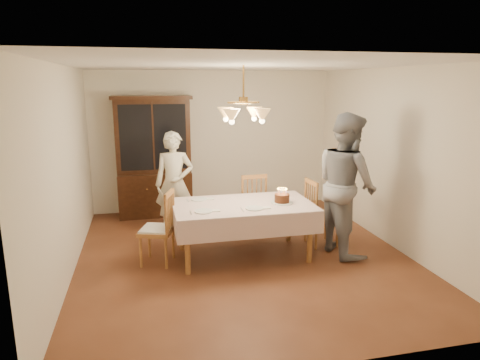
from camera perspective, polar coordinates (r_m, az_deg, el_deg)
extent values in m
plane|color=#592C19|center=(6.12, 0.42, -10.05)|extent=(5.00, 5.00, 0.00)
plane|color=white|center=(5.64, 0.47, 15.09)|extent=(5.00, 5.00, 0.00)
plane|color=silver|center=(8.16, -3.62, 5.21)|extent=(4.50, 0.00, 4.50)
plane|color=silver|center=(3.43, 10.16, -5.70)|extent=(4.50, 0.00, 4.50)
plane|color=silver|center=(5.67, -22.28, 0.90)|extent=(0.00, 5.00, 5.00)
plane|color=silver|center=(6.62, 19.78, 2.70)|extent=(0.00, 5.00, 5.00)
cube|color=brown|center=(5.87, 0.44, -3.47)|extent=(1.80, 1.00, 0.04)
cube|color=beige|center=(5.86, 0.44, -3.24)|extent=(1.90, 1.10, 0.01)
cylinder|color=brown|center=(5.47, -7.03, -8.96)|extent=(0.07, 0.07, 0.71)
cylinder|color=brown|center=(5.85, 9.31, -7.58)|extent=(0.07, 0.07, 0.71)
cylinder|color=brown|center=(6.26, -7.84, -6.15)|extent=(0.07, 0.07, 0.71)
cylinder|color=brown|center=(6.59, 6.57, -5.13)|extent=(0.07, 0.07, 0.71)
cube|color=black|center=(7.96, -11.19, -1.80)|extent=(1.30, 0.50, 0.80)
cube|color=black|center=(7.82, -11.53, 5.76)|extent=(1.30, 0.40, 1.30)
cube|color=black|center=(7.62, -11.49, 5.58)|extent=(1.14, 0.01, 1.14)
cube|color=black|center=(7.72, -11.75, 10.73)|extent=(1.38, 0.54, 0.06)
cube|color=brown|center=(6.87, 1.42, -3.47)|extent=(0.46, 0.44, 0.05)
cube|color=brown|center=(6.57, 1.94, 0.44)|extent=(0.40, 0.06, 0.06)
cylinder|color=brown|center=(7.15, 2.38, -4.80)|extent=(0.04, 0.04, 0.43)
cylinder|color=brown|center=(7.05, -0.41, -5.05)|extent=(0.04, 0.04, 0.43)
cylinder|color=brown|center=(6.84, 3.28, -5.62)|extent=(0.04, 0.04, 0.43)
cylinder|color=brown|center=(6.74, 0.37, -5.90)|extent=(0.04, 0.04, 0.43)
cube|color=brown|center=(5.84, -11.05, -6.69)|extent=(0.54, 0.55, 0.05)
cube|color=brown|center=(5.64, -9.43, -1.81)|extent=(0.16, 0.39, 0.06)
cylinder|color=brown|center=(6.13, -12.00, -8.12)|extent=(0.04, 0.04, 0.43)
cylinder|color=brown|center=(5.81, -13.10, -9.36)|extent=(0.04, 0.04, 0.43)
cylinder|color=brown|center=(6.04, -8.89, -8.32)|extent=(0.04, 0.04, 0.43)
cylinder|color=brown|center=(5.71, -9.83, -9.60)|extent=(0.04, 0.04, 0.43)
cube|color=beige|center=(5.83, -11.07, -6.37)|extent=(0.49, 0.50, 0.03)
cube|color=brown|center=(6.50, 10.86, -4.67)|extent=(0.44, 0.46, 0.05)
cube|color=brown|center=(6.28, 9.51, -0.31)|extent=(0.06, 0.40, 0.06)
cylinder|color=brown|center=(6.50, 12.84, -6.95)|extent=(0.04, 0.04, 0.43)
cylinder|color=brown|center=(6.80, 11.38, -5.99)|extent=(0.04, 0.04, 0.43)
cylinder|color=brown|center=(6.35, 10.12, -7.30)|extent=(0.04, 0.04, 0.43)
cylinder|color=brown|center=(6.65, 8.76, -6.30)|extent=(0.04, 0.04, 0.43)
imported|color=beige|center=(6.80, -8.75, -0.51)|extent=(0.65, 0.48, 1.65)
imported|color=slate|center=(6.15, 13.96, -0.54)|extent=(0.85, 1.04, 1.99)
cylinder|color=white|center=(5.93, 5.61, -3.00)|extent=(0.30, 0.30, 0.01)
cylinder|color=#3B1B0D|center=(5.92, 5.62, -2.41)|extent=(0.21, 0.21, 0.11)
cylinder|color=#598CD8|center=(5.91, 6.21, -1.52)|extent=(0.01, 0.01, 0.07)
sphere|color=#FFB23F|center=(5.90, 6.22, -1.14)|extent=(0.01, 0.01, 0.01)
cylinder|color=pink|center=(5.94, 6.07, -1.46)|extent=(0.01, 0.01, 0.07)
sphere|color=#FFB23F|center=(5.93, 6.08, -1.09)|extent=(0.01, 0.01, 0.01)
cylinder|color=#EACC66|center=(5.95, 5.85, -1.42)|extent=(0.01, 0.01, 0.07)
sphere|color=#FFB23F|center=(5.94, 5.86, -1.05)|extent=(0.01, 0.01, 0.01)
cylinder|color=#598CD8|center=(5.95, 5.58, -1.41)|extent=(0.01, 0.01, 0.07)
sphere|color=#FFB23F|center=(5.94, 5.59, -1.03)|extent=(0.01, 0.01, 0.01)
cylinder|color=pink|center=(5.95, 5.33, -1.42)|extent=(0.01, 0.01, 0.07)
sphere|color=#FFB23F|center=(5.94, 5.34, -1.05)|extent=(0.01, 0.01, 0.01)
cylinder|color=#EACC66|center=(5.93, 5.14, -1.46)|extent=(0.01, 0.01, 0.07)
sphere|color=#FFB23F|center=(5.92, 5.15, -1.09)|extent=(0.01, 0.01, 0.01)
cylinder|color=#598CD8|center=(5.90, 5.05, -1.52)|extent=(0.01, 0.01, 0.07)
sphere|color=#FFB23F|center=(5.89, 5.05, -1.15)|extent=(0.01, 0.01, 0.01)
cylinder|color=pink|center=(5.88, 5.07, -1.59)|extent=(0.01, 0.01, 0.07)
sphere|color=#FFB23F|center=(5.87, 5.08, -1.21)|extent=(0.01, 0.01, 0.01)
cylinder|color=#EACC66|center=(5.85, 5.21, -1.65)|extent=(0.01, 0.01, 0.07)
sphere|color=#FFB23F|center=(5.84, 5.21, -1.27)|extent=(0.01, 0.01, 0.01)
cylinder|color=#598CD8|center=(5.84, 5.43, -1.69)|extent=(0.01, 0.01, 0.07)
sphere|color=#FFB23F|center=(5.83, 5.44, -1.31)|extent=(0.01, 0.01, 0.01)
cylinder|color=pink|center=(5.83, 5.70, -1.71)|extent=(0.01, 0.01, 0.07)
sphere|color=#FFB23F|center=(5.82, 5.71, -1.33)|extent=(0.01, 0.01, 0.01)
cylinder|color=#EACC66|center=(5.84, 5.96, -1.69)|extent=(0.01, 0.01, 0.07)
sphere|color=#FFB23F|center=(5.83, 5.97, -1.31)|extent=(0.01, 0.01, 0.01)
cylinder|color=#598CD8|center=(5.86, 6.15, -1.65)|extent=(0.01, 0.01, 0.07)
sphere|color=#FFB23F|center=(5.85, 6.16, -1.27)|extent=(0.01, 0.01, 0.01)
cylinder|color=pink|center=(5.89, 6.24, -1.59)|extent=(0.01, 0.01, 0.07)
sphere|color=#FFB23F|center=(5.88, 6.25, -1.21)|extent=(0.01, 0.01, 0.01)
cylinder|color=white|center=(5.52, -4.89, -4.18)|extent=(0.24, 0.24, 0.02)
cube|color=silver|center=(5.51, -6.57, -4.32)|extent=(0.01, 0.16, 0.01)
cube|color=beige|center=(5.55, -3.21, -4.10)|extent=(0.10, 0.10, 0.01)
cylinder|color=white|center=(5.64, 1.93, -3.79)|extent=(0.24, 0.24, 0.02)
cube|color=silver|center=(5.60, 0.31, -3.94)|extent=(0.01, 0.16, 0.01)
cube|color=beige|center=(5.68, 3.54, -3.70)|extent=(0.10, 0.10, 0.01)
cylinder|color=white|center=(6.10, -5.49, -2.56)|extent=(0.23, 0.23, 0.02)
cube|color=silver|center=(6.08, -7.00, -2.68)|extent=(0.01, 0.16, 0.01)
cube|color=beige|center=(6.12, -4.00, -2.50)|extent=(0.10, 0.10, 0.01)
cylinder|color=#BF8C3F|center=(5.63, 0.47, 13.06)|extent=(0.02, 0.02, 0.40)
cylinder|color=#BF8C3F|center=(5.64, 0.46, 10.52)|extent=(0.12, 0.12, 0.10)
cone|color=#D8994C|center=(5.89, 1.91, 8.85)|extent=(0.22, 0.22, 0.18)
sphere|color=#FFD899|center=(5.89, 1.90, 8.18)|extent=(0.07, 0.07, 0.07)
cone|color=#D8994C|center=(5.80, -1.92, 8.79)|extent=(0.22, 0.22, 0.18)
sphere|color=#FFD899|center=(5.81, -1.92, 8.10)|extent=(0.07, 0.07, 0.07)
cone|color=#D8994C|center=(5.41, -1.12, 8.51)|extent=(0.22, 0.22, 0.18)
sphere|color=#FFD899|center=(5.42, -1.11, 7.77)|extent=(0.07, 0.07, 0.07)
cone|color=#D8994C|center=(5.51, 2.96, 8.57)|extent=(0.22, 0.22, 0.18)
sphere|color=#FFD899|center=(5.51, 2.96, 7.84)|extent=(0.07, 0.07, 0.07)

